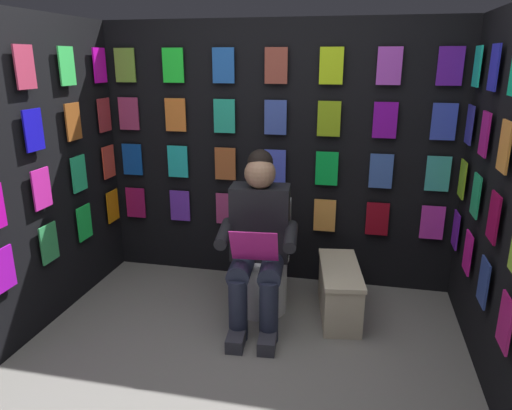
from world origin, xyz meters
name	(u,v)px	position (x,y,z in m)	size (l,w,h in m)	color
ground_plane	(220,406)	(0.00, 0.00, 0.00)	(30.00, 30.00, 0.00)	gray
display_wall_back	(277,155)	(0.00, -1.67, 1.03)	(2.88, 0.14, 2.06)	black
display_wall_left	(502,195)	(-1.44, -0.81, 1.03)	(0.14, 1.62, 2.06)	black
display_wall_right	(49,170)	(1.44, -0.81, 1.03)	(0.14, 1.62, 2.06)	black
toilet	(262,263)	(0.00, -1.14, 0.33)	(0.42, 0.57, 0.77)	white
person_reading	(258,240)	(-0.01, -0.91, 0.60)	(0.55, 0.71, 1.19)	black
comic_longbox_near	(339,291)	(-0.56, -1.10, 0.19)	(0.36, 0.71, 0.37)	beige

